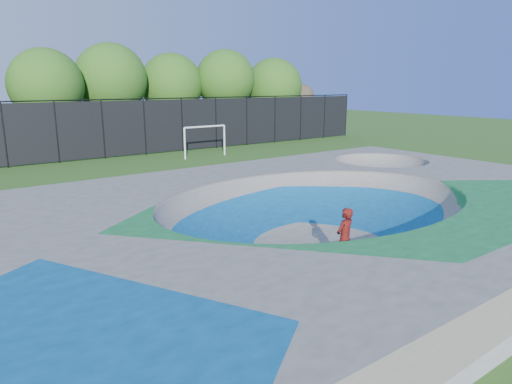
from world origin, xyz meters
TOP-DOWN VIEW (x-y plane):
  - ground at (0.00, 0.00)m, footprint 120.00×120.00m
  - skate_deck at (0.00, 0.00)m, footprint 22.00×14.00m
  - skater at (-1.00, -2.11)m, footprint 0.68×0.50m
  - skateboard at (-1.00, -2.11)m, footprint 0.80×0.28m
  - soccer_goal at (5.95, 17.51)m, footprint 3.32×0.12m
  - fence at (0.00, 21.00)m, footprint 48.09×0.09m
  - treeline at (-2.20, 25.79)m, footprint 51.49×7.85m

SIDE VIEW (x-z plane):
  - ground at x=0.00m, z-range 0.00..0.00m
  - skateboard at x=-1.00m, z-range 0.00..0.05m
  - skate_deck at x=0.00m, z-range 0.00..1.50m
  - skater at x=-1.00m, z-range 0.00..1.73m
  - soccer_goal at x=5.95m, z-range 0.43..2.62m
  - fence at x=0.00m, z-range 0.08..4.12m
  - treeline at x=-2.20m, z-range 0.86..9.09m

